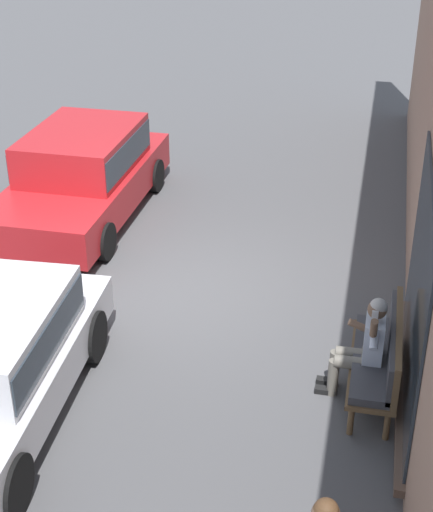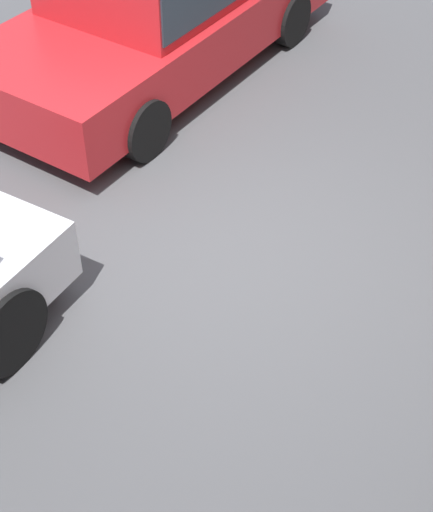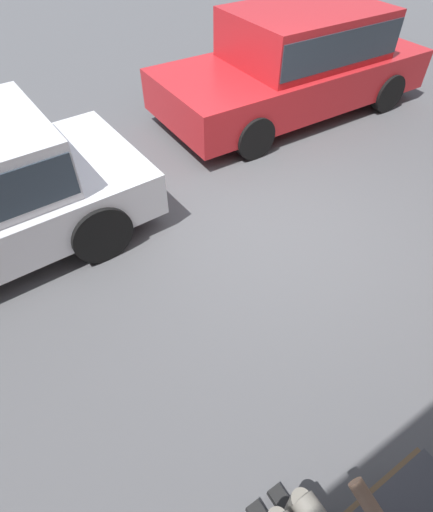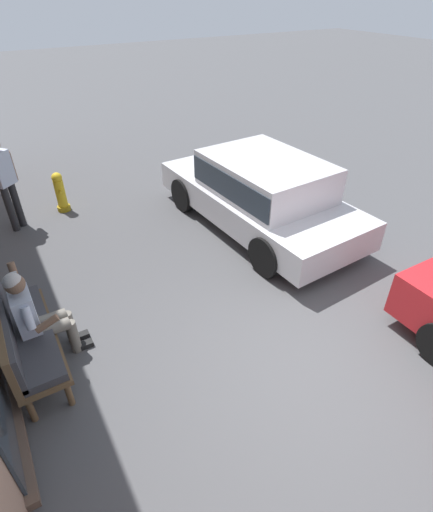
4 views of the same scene
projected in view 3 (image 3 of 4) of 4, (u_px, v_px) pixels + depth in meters
The scene contains 2 objects.
ground_plane at pixel (273, 228), 4.69m from camera, with size 60.00×60.00×0.00m, color #4C4C4F.
parked_car_near at pixel (297, 59), 6.26m from camera, with size 4.41×1.97×1.51m.
Camera 3 is at (2.46, 2.60, 3.12)m, focal length 28.00 mm.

